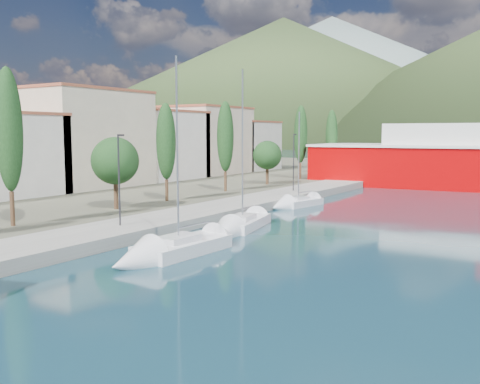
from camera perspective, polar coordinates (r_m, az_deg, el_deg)
The scene contains 8 objects.
quay at distance 46.52m, azimuth -1.44°, elevation -1.78°, with size 5.00×88.00×0.80m, color gray.
land_strip at distance 80.15m, azimuth -20.37°, elevation 1.19°, with size 70.00×148.00×0.70m, color #565644.
town_buildings at distance 69.18m, azimuth -12.35°, elevation 5.02°, with size 9.20×69.20×11.30m.
tree_row at distance 53.61m, azimuth -4.29°, elevation 5.07°, with size 3.89×63.68×10.60m.
lamp_posts at distance 36.92m, azimuth -11.76°, elevation 1.74°, with size 0.15×49.10×6.06m.
sailboat_near at distance 29.76m, azimuth -8.71°, elevation -6.60°, with size 2.93×8.58×12.17m.
sailboat_mid at distance 37.48m, azimuth -0.60°, elevation -3.89°, with size 4.05×8.84×12.31m.
sailboat_far at distance 50.20m, azimuth 5.36°, elevation -1.35°, with size 3.24×6.89×9.74m.
Camera 1 is at (16.66, -12.25, 6.93)m, focal length 40.00 mm.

